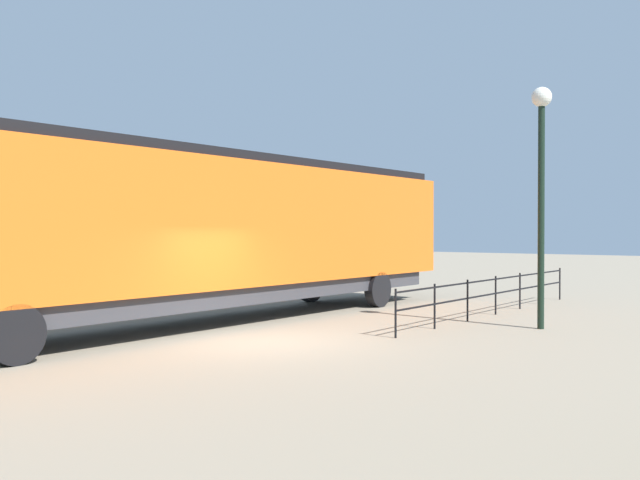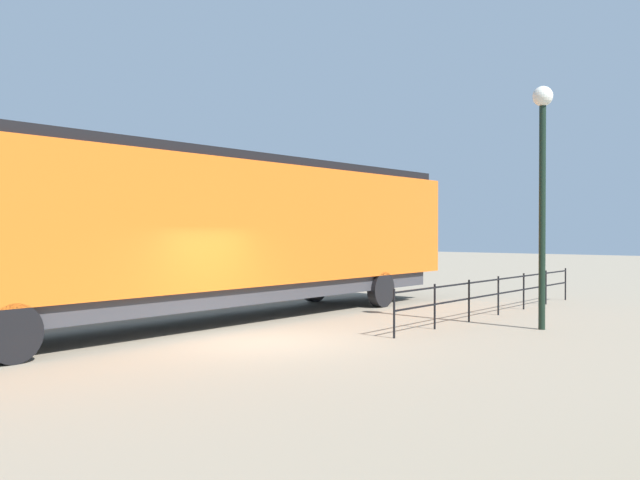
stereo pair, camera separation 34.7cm
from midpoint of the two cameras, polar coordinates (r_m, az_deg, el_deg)
ground_plane at (r=15.27m, az=-4.34°, el=-8.25°), size 120.00×120.00×0.00m
locomotive at (r=18.58m, az=-7.37°, el=0.91°), size 3.00×18.69×4.37m
lamp_post at (r=17.87m, az=18.19°, el=6.05°), size 0.49×0.49×5.88m
platform_fence at (r=20.55m, az=14.79°, el=-3.94°), size 0.05×11.01×1.10m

